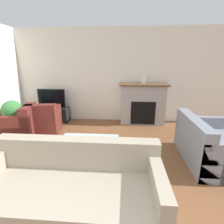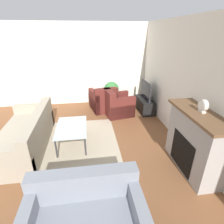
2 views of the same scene
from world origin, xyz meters
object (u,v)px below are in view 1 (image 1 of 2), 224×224
at_px(potted_plant, 13,113).
at_px(mantel_clock, 143,80).
at_px(tv, 52,98).
at_px(couch_sectional, 71,191).
at_px(couch_loveseat, 209,146).
at_px(armchair_by_window, 17,127).
at_px(coffee_table, 88,144).
at_px(armchair_accent, 45,122).

distance_m(potted_plant, mantel_clock, 3.51).
distance_m(tv, potted_plant, 1.18).
distance_m(tv, couch_sectional, 3.61).
bearing_deg(tv, couch_loveseat, -27.47).
relative_size(armchair_by_window, coffee_table, 0.96).
distance_m(coffee_table, mantel_clock, 2.68).
relative_size(couch_sectional, armchair_accent, 2.33).
bearing_deg(mantel_clock, armchair_by_window, -155.23).
bearing_deg(mantel_clock, couch_sectional, -108.80).
relative_size(couch_loveseat, mantel_clock, 6.39).
bearing_deg(couch_sectional, armchair_accent, 121.11).
distance_m(tv, armchair_by_window, 1.42).
bearing_deg(potted_plant, mantel_clock, 17.96).
bearing_deg(armchair_by_window, tv, 154.59).
xyz_separation_m(tv, armchair_by_window, (-0.31, -1.32, -0.41)).
xyz_separation_m(armchair_by_window, potted_plant, (-0.28, 0.32, 0.24)).
height_order(armchair_accent, coffee_table, armchair_accent).
bearing_deg(tv, armchair_by_window, -103.09).
relative_size(tv, couch_loveseat, 0.60).
distance_m(armchair_accent, potted_plant, 0.79).
height_order(armchair_by_window, potted_plant, potted_plant).
relative_size(tv, armchair_by_window, 0.84).
bearing_deg(armchair_accent, coffee_table, 126.42).
bearing_deg(couch_loveseat, armchair_by_window, 81.43).
xyz_separation_m(armchair_by_window, mantel_clock, (2.98, 1.38, 0.98)).
height_order(armchair_by_window, mantel_clock, mantel_clock).
distance_m(couch_loveseat, potted_plant, 4.41).
distance_m(couch_sectional, coffee_table, 1.01).
height_order(couch_sectional, armchair_accent, same).
xyz_separation_m(tv, coffee_table, (1.55, -2.22, -0.30)).
xyz_separation_m(coffee_table, potted_plant, (-2.14, 1.22, 0.13)).
height_order(potted_plant, mantel_clock, mantel_clock).
bearing_deg(couch_loveseat, coffee_table, 97.74).
height_order(armchair_accent, mantel_clock, mantel_clock).
relative_size(coffee_table, mantel_clock, 4.74).
height_order(tv, armchair_accent, tv).
xyz_separation_m(couch_sectional, couch_loveseat, (2.16, 1.30, 0.00)).
distance_m(couch_sectional, armchair_by_window, 2.67).
relative_size(armchair_accent, potted_plant, 1.07).
bearing_deg(tv, potted_plant, -120.30).
xyz_separation_m(couch_sectional, potted_plant, (-2.14, 2.22, 0.25)).
bearing_deg(armchair_by_window, coffee_table, 51.89).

